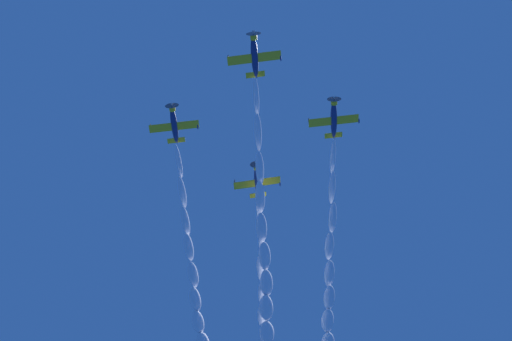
{
  "coord_description": "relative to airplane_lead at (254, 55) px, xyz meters",
  "views": [
    {
      "loc": [
        37.64,
        -1.11,
        1.96
      ],
      "look_at": [
        -27.26,
        8.68,
        89.86
      ],
      "focal_mm": 40.57,
      "sensor_mm": 36.0,
      "label": 1
    }
  ],
  "objects": [
    {
      "name": "smoke_trail_left_wingman",
      "position": [
        -60.86,
        26.14,
        -7.6
      ],
      "size": [
        70.65,
        16.45,
        12.19
      ],
      "color": "white"
    },
    {
      "name": "airplane_slot_tail",
      "position": [
        -26.38,
        4.49,
        -0.55
      ],
      "size": [
        8.44,
        9.39,
        3.08
      ],
      "color": "navy"
    },
    {
      "name": "smoke_trail_lead",
      "position": [
        -50.72,
        10.0,
        -7.49
      ],
      "size": [
        70.71,
        16.19,
        12.65
      ],
      "color": "white"
    },
    {
      "name": "airplane_left_wingman",
      "position": [
        -10.1,
        16.26,
        -0.33
      ],
      "size": [
        8.45,
        9.44,
        3.3
      ],
      "color": "navy"
    },
    {
      "name": "airplane_right_wingman",
      "position": [
        -16.68,
        -12.8,
        1.13
      ],
      "size": [
        8.44,
        9.43,
        3.12
      ],
      "color": "navy"
    },
    {
      "name": "smoke_trail_right_wingman",
      "position": [
        -67.42,
        -2.76,
        -6.17
      ],
      "size": [
        70.39,
        15.84,
        12.59
      ],
      "color": "white"
    },
    {
      "name": "airplane_lead",
      "position": [
        0.0,
        0.0,
        0.0
      ],
      "size": [
        8.45,
        9.38,
        3.45
      ],
      "color": "navy"
    }
  ]
}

